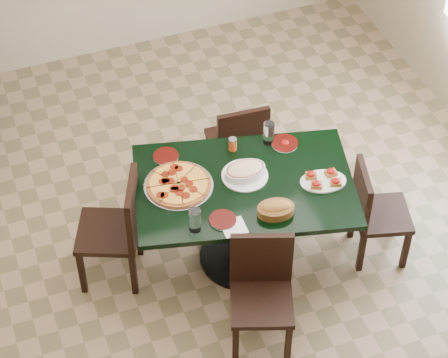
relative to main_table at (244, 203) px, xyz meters
name	(u,v)px	position (x,y,z in m)	size (l,w,h in m)	color
floor	(207,268)	(-0.27, 0.00, -0.57)	(5.50, 5.50, 0.00)	#876B4E
main_table	(244,203)	(0.00, 0.00, 0.00)	(1.62, 1.24, 0.75)	black
chair_far	(239,142)	(0.23, 0.68, -0.11)	(0.41, 0.41, 0.83)	black
chair_near	(261,287)	(-0.13, -0.63, -0.10)	(0.50, 0.50, 0.84)	black
chair_right	(373,209)	(0.85, -0.26, -0.12)	(0.46, 0.46, 0.80)	black
chair_left	(119,225)	(-0.83, 0.17, -0.08)	(0.54, 0.54, 0.88)	black
pepperoni_pizza	(179,185)	(-0.41, 0.13, 0.20)	(0.46, 0.46, 0.04)	#B7B7BE
lasagna_casserole	(245,171)	(0.03, 0.06, 0.23)	(0.31, 0.31, 0.09)	silver
bread_basket	(276,209)	(0.09, -0.32, 0.22)	(0.27, 0.21, 0.10)	brown
bruschetta_platter	(323,180)	(0.49, -0.17, 0.21)	(0.35, 0.27, 0.05)	silver
side_plate_near	(223,220)	(-0.25, -0.26, 0.19)	(0.17, 0.17, 0.02)	silver
side_plate_far_r	(285,143)	(0.40, 0.26, 0.19)	(0.19, 0.19, 0.03)	silver
side_plate_far_l	(166,156)	(-0.40, 0.42, 0.19)	(0.17, 0.17, 0.02)	silver
napkin_setting	(234,227)	(-0.20, -0.33, 0.18)	(0.15, 0.15, 0.01)	white
water_glass_a	(269,133)	(0.30, 0.32, 0.27)	(0.08, 0.08, 0.17)	white
water_glass_b	(195,220)	(-0.44, -0.26, 0.27)	(0.08, 0.08, 0.17)	white
pepper_shaker	(233,144)	(0.05, 0.34, 0.23)	(0.06, 0.06, 0.10)	#D55916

